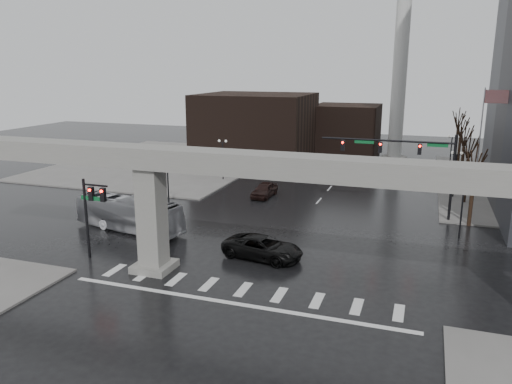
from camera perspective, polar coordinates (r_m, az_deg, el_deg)
ground at (r=33.30m, az=-0.86°, el=-10.38°), size 160.00×160.00×0.00m
sidewalk_nw at (r=75.28m, az=-10.23°, el=3.35°), size 28.00×36.00×0.15m
elevated_guideway at (r=30.69m, az=1.31°, el=1.07°), size 48.00×2.60×8.70m
building_far_left at (r=75.09m, az=-0.04°, el=7.35°), size 16.00×14.00×10.00m
building_far_mid at (r=82.02m, az=10.30°, el=6.99°), size 10.00×10.00×8.00m
smokestack at (r=74.62m, az=16.11°, el=13.20°), size 3.60×3.60×30.00m
signal_mast_arm at (r=47.98m, az=17.17°, el=3.90°), size 12.12×0.43×8.00m
signal_left_pole at (r=38.01m, az=-18.27°, el=-1.46°), size 2.30×0.30×6.00m
flagpole_assembly at (r=51.12m, az=24.55°, el=5.78°), size 2.06×0.12×12.00m
lamp_right_0 at (r=43.84m, az=22.58°, el=-0.63°), size 1.22×0.32×5.11m
lamp_right_1 at (r=57.51m, az=21.86°, el=2.72°), size 1.22×0.32×5.11m
lamp_right_2 at (r=71.31m, az=21.42°, el=4.79°), size 1.22×0.32×5.11m
lamp_left_0 at (r=49.80m, az=-10.06°, el=1.90°), size 1.22×0.32×5.11m
lamp_left_1 at (r=62.18m, az=-3.83°, el=4.49°), size 1.22×0.32×5.11m
lamp_left_2 at (r=75.12m, az=0.33°, el=6.18°), size 1.22×0.32×5.11m
tree_right_0 at (r=47.98m, az=23.48°, el=-0.37°), size 1.09×1.58×7.50m
tree_right_1 at (r=55.75m, az=22.94°, el=1.64°), size 1.09×1.61×7.67m
tree_right_2 at (r=63.59m, az=22.53°, el=3.15°), size 1.10×1.63×7.85m
tree_right_3 at (r=71.46m, az=22.21°, el=4.33°), size 1.11×1.66×8.02m
tree_right_4 at (r=79.35m, az=21.95°, el=5.27°), size 1.12×1.69×8.19m
pickup_truck at (r=37.08m, az=0.79°, el=-6.36°), size 6.39×3.70×1.67m
city_bus at (r=44.52m, az=-14.31°, el=-2.44°), size 10.80×4.49×2.93m
far_car at (r=54.44m, az=0.96°, el=0.26°), size 2.10×4.72×1.58m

